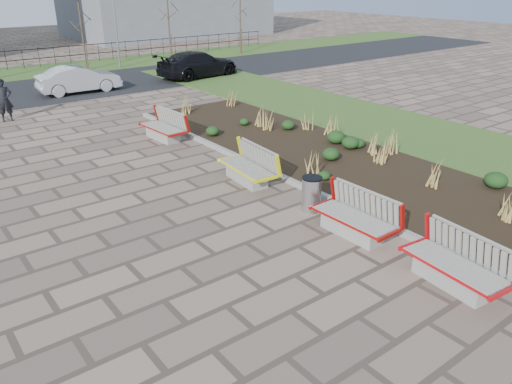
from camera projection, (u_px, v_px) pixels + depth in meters
ground at (291, 311)px, 8.94m from camera, size 120.00×120.00×0.00m
planting_bed at (335, 161)px, 16.04m from camera, size 4.50×18.00×0.10m
planting_curb at (280, 176)px, 14.73m from camera, size 0.16×18.00×0.15m
grass_verge_near at (424, 135)px, 18.70m from camera, size 5.00×38.00×0.04m
road at (2, 95)px, 24.95m from camera, size 80.00×7.00×0.02m
bench_a at (454, 263)px, 9.49m from camera, size 1.10×2.18×1.00m
bench_b at (353, 216)px, 11.37m from camera, size 0.94×2.12×1.00m
bench_c at (246, 166)px, 14.35m from camera, size 1.07×2.17×1.00m
bench_d at (162, 126)px, 18.11m from camera, size 1.05×2.16×1.00m
litter_bin at (311, 195)px, 12.57m from camera, size 0.49×0.49×0.90m
pedestrian at (4, 100)px, 20.28m from camera, size 0.68×0.49×1.74m
car_silver at (79, 79)px, 25.30m from camera, size 4.11×1.57×1.34m
car_black at (198, 64)px, 29.18m from camera, size 5.30×2.67×1.48m
tree_d at (83, 37)px, 30.76m from camera, size 1.40×1.40×4.00m
tree_e at (169, 31)px, 34.11m from camera, size 1.40×1.40×4.00m
tree_f at (240, 26)px, 37.45m from camera, size 1.40×1.40×4.00m
lamp_east at (115, 19)px, 31.11m from camera, size 0.24×0.60×6.00m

